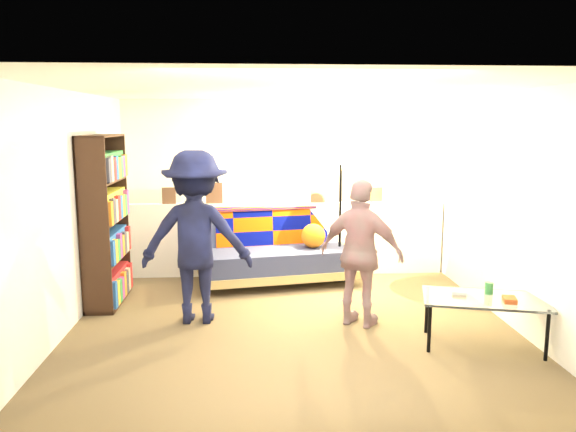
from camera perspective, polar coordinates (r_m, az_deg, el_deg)
The scene contains 10 objects.
ground at distance 6.10m, azimuth 0.26°, elevation -10.40°, with size 5.00×5.00×0.00m, color brown.
room_shell at distance 6.22m, azimuth -0.04°, elevation 5.76°, with size 4.60×5.05×2.45m.
half_wall_ledge at distance 7.70m, azimuth -0.70°, elevation -2.32°, with size 4.45×0.15×1.00m, color silver.
ledge_decor at distance 7.56m, azimuth -2.41°, elevation 2.66°, with size 2.97×0.02×0.45m.
futon_sofa at distance 7.35m, azimuth -1.09°, elevation -3.70°, with size 2.12×1.27×0.85m.
bookshelf at distance 6.76m, azimuth -18.09°, elevation -0.97°, with size 0.32×0.97×1.94m.
coffee_table at distance 5.58m, azimuth 19.40°, elevation -8.15°, with size 1.24×0.88×0.58m.
floor_lamp at distance 7.35m, azimuth 5.42°, elevation 2.14°, with size 0.35×0.29×1.61m.
person_left at distance 5.90m, azimuth -9.33°, elevation -2.14°, with size 1.16×0.67×1.80m, color black.
person_right at distance 5.77m, azimuth 7.44°, elevation -3.81°, with size 0.89×0.37×1.51m, color #CA838C.
Camera 1 is at (-0.41, -5.72, 2.08)m, focal length 35.00 mm.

